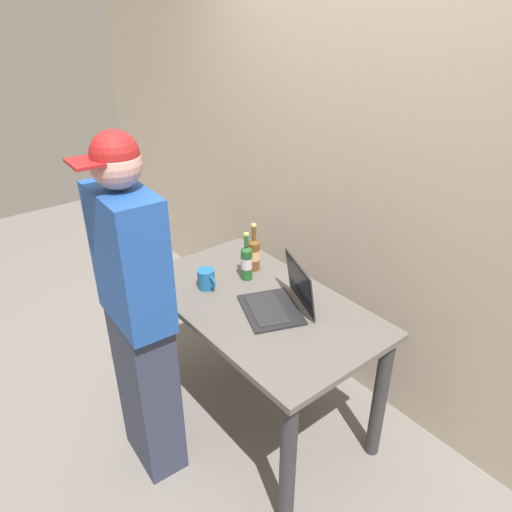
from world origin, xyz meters
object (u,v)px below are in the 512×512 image
Objects in this scene: person_figure at (138,317)px; coffee_mug at (206,279)px; laptop at (281,300)px; beer_bottle_dark at (247,262)px; beer_bottle_brown at (254,253)px.

person_figure is 0.48m from coffee_mug.
beer_bottle_dark is at bearing 171.85° from laptop.
beer_bottle_dark is at bearing 97.36° from person_figure.
beer_bottle_dark is 0.16× the size of person_figure.
beer_bottle_dark is 0.24m from coffee_mug.
coffee_mug is at bearing -89.64° from beer_bottle_brown.
beer_bottle_dark reaches higher than coffee_mug.
person_figure is at bearing -82.64° from beer_bottle_dark.
beer_bottle_dark is (0.06, -0.10, 0.00)m from beer_bottle_brown.
person_figure is 13.35× the size of coffee_mug.
laptop is 0.42m from beer_bottle_brown.
beer_bottle_dark is at bearing -59.31° from beer_bottle_brown.
laptop is 3.24× the size of coffee_mug.
beer_bottle_dark is 0.69m from person_figure.
person_figure is (0.14, -0.78, -0.01)m from beer_bottle_brown.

